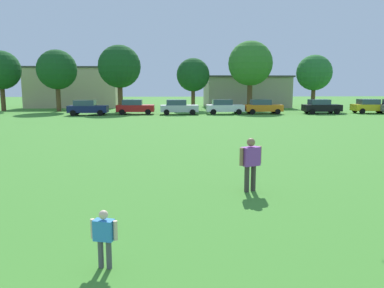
# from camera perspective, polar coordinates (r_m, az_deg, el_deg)

# --- Properties ---
(ground_plane) EXTENTS (160.00, 160.00, 0.00)m
(ground_plane) POSITION_cam_1_polar(r_m,az_deg,el_deg) (32.03, -8.48, 2.74)
(ground_plane) COLOR #42842D
(child_kite_flyer) EXTENTS (0.51, 0.29, 1.11)m
(child_kite_flyer) POSITION_cam_1_polar(r_m,az_deg,el_deg) (7.30, -13.04, -13.01)
(child_kite_flyer) COLOR #4C4C51
(child_kite_flyer) RESTS_ON ground
(adult_bystander) EXTENTS (0.75, 0.51, 1.71)m
(adult_bystander) POSITION_cam_1_polar(r_m,az_deg,el_deg) (12.09, 8.76, -2.38)
(adult_bystander) COLOR #3F3833
(adult_bystander) RESTS_ON ground
(parked_car_navy_0) EXTENTS (4.30, 2.02, 1.68)m
(parked_car_navy_0) POSITION_cam_1_polar(r_m,az_deg,el_deg) (44.09, -15.42, 5.28)
(parked_car_navy_0) COLOR #141E4C
(parked_car_navy_0) RESTS_ON ground
(parked_car_red_1) EXTENTS (4.30, 2.02, 1.68)m
(parked_car_red_1) POSITION_cam_1_polar(r_m,az_deg,el_deg) (44.50, -8.58, 5.53)
(parked_car_red_1) COLOR red
(parked_car_red_1) RESTS_ON ground
(parked_car_silver_2) EXTENTS (4.30, 2.02, 1.68)m
(parked_car_silver_2) POSITION_cam_1_polar(r_m,az_deg,el_deg) (43.72, -2.02, 5.56)
(parked_car_silver_2) COLOR silver
(parked_car_silver_2) RESTS_ON ground
(parked_car_white_3) EXTENTS (4.30, 2.02, 1.68)m
(parked_car_white_3) POSITION_cam_1_polar(r_m,az_deg,el_deg) (44.45, 4.87, 5.59)
(parked_car_white_3) COLOR white
(parked_car_white_3) RESTS_ON ground
(parked_car_orange_4) EXTENTS (4.30, 2.02, 1.68)m
(parked_car_orange_4) POSITION_cam_1_polar(r_m,az_deg,el_deg) (45.27, 10.54, 5.53)
(parked_car_orange_4) COLOR orange
(parked_car_orange_4) RESTS_ON ground
(parked_car_black_5) EXTENTS (4.30, 2.02, 1.68)m
(parked_car_black_5) POSITION_cam_1_polar(r_m,az_deg,el_deg) (47.22, 18.78, 5.34)
(parked_car_black_5) COLOR black
(parked_car_black_5) RESTS_ON ground
(parked_car_yellow_6) EXTENTS (4.30, 2.02, 1.68)m
(parked_car_yellow_6) POSITION_cam_1_polar(r_m,az_deg,el_deg) (50.39, 25.14, 5.17)
(parked_car_yellow_6) COLOR yellow
(parked_car_yellow_6) RESTS_ON ground
(tree_far_left) EXTENTS (4.97, 4.97, 7.75)m
(tree_far_left) POSITION_cam_1_polar(r_m,az_deg,el_deg) (55.58, -26.74, 9.85)
(tree_far_left) COLOR brown
(tree_far_left) RESTS_ON ground
(tree_left) EXTENTS (4.99, 4.99, 7.77)m
(tree_left) POSITION_cam_1_polar(r_m,az_deg,el_deg) (51.79, -19.61, 10.44)
(tree_left) COLOR brown
(tree_left) RESTS_ON ground
(tree_center_left) EXTENTS (5.34, 5.34, 8.32)m
(tree_center_left) POSITION_cam_1_polar(r_m,az_deg,el_deg) (49.47, -10.83, 11.31)
(tree_center_left) COLOR brown
(tree_center_left) RESTS_ON ground
(tree_center_right) EXTENTS (4.44, 4.44, 6.93)m
(tree_center_right) POSITION_cam_1_polar(r_m,az_deg,el_deg) (51.89, 0.17, 10.30)
(tree_center_right) COLOR brown
(tree_center_right) RESTS_ON ground
(tree_right) EXTENTS (5.83, 5.83, 9.09)m
(tree_right) POSITION_cam_1_polar(r_m,az_deg,el_deg) (51.63, 8.74, 11.83)
(tree_right) COLOR brown
(tree_right) RESTS_ON ground
(tree_far_right) EXTENTS (4.70, 4.70, 7.33)m
(tree_far_right) POSITION_cam_1_polar(r_m,az_deg,el_deg) (54.03, 17.86, 10.11)
(tree_far_right) COLOR brown
(tree_far_right) RESTS_ON ground
(house_left) EXTENTS (12.81, 9.26, 4.72)m
(house_left) POSITION_cam_1_polar(r_m,az_deg,el_deg) (60.62, 7.98, 7.83)
(house_left) COLOR tan
(house_left) RESTS_ON ground
(house_right) EXTENTS (13.77, 7.12, 6.03)m
(house_right) POSITION_cam_1_polar(r_m,az_deg,el_deg) (61.17, -17.20, 8.14)
(house_right) COLOR beige
(house_right) RESTS_ON ground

